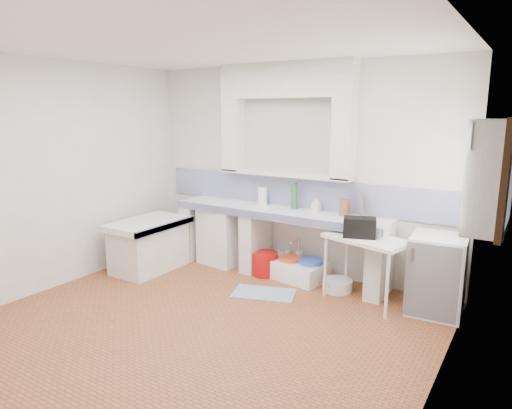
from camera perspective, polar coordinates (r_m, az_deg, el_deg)
The scene contains 35 objects.
floor at distance 4.95m, azimuth -6.41°, elevation -14.62°, with size 4.50×4.50×0.00m, color brown.
ceiling at distance 4.48m, azimuth -7.27°, elevation 19.48°, with size 4.50×4.50×0.00m, color white.
wall_back at distance 6.17m, azimuth 4.98°, elevation 4.32°, with size 4.50×4.50×0.00m, color silver.
wall_left at distance 6.16m, azimuth -23.33°, elevation 3.40°, with size 4.50×4.50×0.00m, color silver.
wall_right at distance 3.57m, azimuth 22.54°, elevation -1.92°, with size 4.50×4.50×0.00m, color silver.
alcove_mass at distance 6.07m, azimuth 3.75°, elevation 15.34°, with size 1.90×0.25×0.45m, color silver.
window_frame at distance 4.69m, azimuth 27.42°, elevation 3.20°, with size 0.35×0.86×1.06m, color #392212.
lace_valance at distance 4.67m, azimuth 26.08°, elevation 8.00°, with size 0.01×0.84×0.24m, color white.
counter_slab at distance 6.05m, azimuth 2.74°, elevation -0.99°, with size 3.00×0.60×0.08m, color white.
counter_lip at distance 5.81m, azimuth 1.38°, elevation -1.50°, with size 3.00×0.04×0.10m, color navy.
counter_pier_left at distance 6.93m, azimuth -7.42°, elevation -3.26°, with size 0.20×0.55×0.82m, color silver.
counter_pier_mid at distance 6.34m, azimuth -0.06°, elevation -4.60°, with size 0.20×0.55×0.82m, color silver.
counter_pier_right at distance 5.64m, azimuth 15.26°, elevation -7.09°, with size 0.20×0.55×0.82m, color silver.
peninsula_top at distance 6.44m, azimuth -13.40°, elevation -2.36°, with size 0.70×1.10×0.08m, color white.
peninsula_base at distance 6.53m, azimuth -13.26°, elevation -5.34°, with size 0.60×1.00×0.62m, color silver.
peninsula_lip at distance 6.21m, azimuth -11.26°, elevation -2.77°, with size 0.04×1.10×0.10m, color navy.
backsplash at distance 6.20m, azimuth 4.87°, elevation 1.55°, with size 4.27×0.03×0.40m, color navy.
stove at distance 6.64m, azimuth -4.05°, elevation -3.81°, with size 0.59×0.57×0.83m, color white.
sink at distance 6.13m, azimuth 4.55°, elevation -8.18°, with size 0.89×0.48×0.21m, color white.
side_table at distance 5.43m, azimuth 13.57°, elevation -7.99°, with size 0.93×0.52×0.04m, color white.
fridge at distance 5.37m, azimuth 21.77°, elevation -8.19°, with size 0.56×0.56×0.87m, color white.
bucket_red at distance 6.19m, azimuth 1.17°, elevation -7.44°, with size 0.34×0.34×0.32m, color #AB0B0C.
bucket_orange at distance 6.11m, azimuth 4.32°, elevation -7.89°, with size 0.31×0.31×0.29m, color #E84719.
bucket_blue at distance 6.01m, azimuth 6.86°, elevation -8.20°, with size 0.32×0.32×0.30m, color blue.
basin_white at distance 5.79m, azimuth 10.17°, elevation -9.94°, with size 0.36×0.36×0.14m, color white.
water_bottle_a at distance 6.33m, azimuth 3.99°, elevation -7.06°, with size 0.08×0.08×0.31m, color silver.
water_bottle_b at distance 6.25m, azimuth 5.34°, elevation -7.25°, with size 0.09×0.09×0.32m, color silver.
black_bag at distance 5.28m, azimuth 12.88°, elevation -2.83°, with size 0.36×0.21×0.23m, color black.
green_bottle_a at distance 6.07m, azimuth 4.74°, elevation 0.88°, with size 0.07×0.07×0.31m, color #286A38.
green_bottle_b at distance 6.06m, azimuth 4.85°, elevation 1.05°, with size 0.08×0.08×0.35m, color #286A38.
knife_block at distance 5.74m, azimuth 11.04°, elevation -0.40°, with size 0.10×0.08×0.21m, color brown.
cutting_board at distance 5.70m, azimuth 13.12°, elevation -0.06°, with size 0.02×0.23×0.31m, color brown.
paper_towel at distance 6.31m, azimuth 0.82°, elevation 1.07°, with size 0.12×0.12×0.25m, color white.
soap_bottle at distance 5.93m, azimuth 7.56°, elevation 0.08°, with size 0.09×0.09×0.21m, color white.
rug at distance 5.63m, azimuth 1.02°, elevation -11.08°, with size 0.75×0.43×0.01m, color #436195.
Camera 1 is at (2.80, -3.44, 2.18)m, focal length 31.84 mm.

